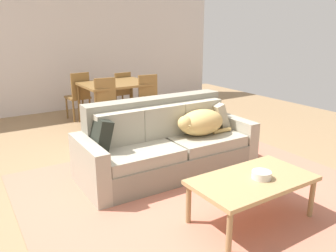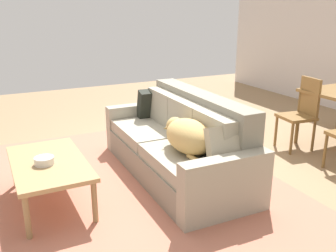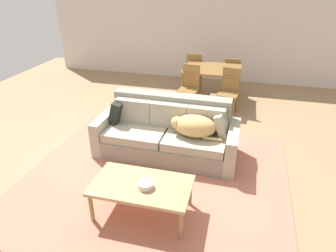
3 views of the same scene
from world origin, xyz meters
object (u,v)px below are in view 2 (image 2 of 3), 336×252
(couch, at_px, (180,145))
(coffee_table, at_px, (49,165))
(bowl_on_coffee_table, at_px, (44,161))
(dog_on_left_cushion, at_px, (188,136))
(throw_pillow_by_right_arm, at_px, (227,146))
(throw_pillow_by_left_arm, at_px, (153,104))
(dining_chair_near_left, at_px, (302,111))

(couch, distance_m, coffee_table, 1.43)
(coffee_table, xyz_separation_m, bowl_on_coffee_table, (0.06, -0.04, 0.08))
(dog_on_left_cushion, bearing_deg, couch, 162.79)
(coffee_table, bearing_deg, throw_pillow_by_right_arm, 61.28)
(throw_pillow_by_left_arm, height_order, coffee_table, throw_pillow_by_left_arm)
(couch, xyz_separation_m, throw_pillow_by_left_arm, (-0.85, 0.06, 0.27))
(coffee_table, distance_m, bowl_on_coffee_table, 0.11)
(coffee_table, relative_size, dining_chair_near_left, 1.22)
(throw_pillow_by_right_arm, bearing_deg, couch, -178.18)
(dog_on_left_cushion, relative_size, dining_chair_near_left, 0.82)
(dog_on_left_cushion, height_order, dining_chair_near_left, dining_chair_near_left)
(dog_on_left_cushion, xyz_separation_m, dining_chair_near_left, (-0.43, 1.97, -0.09))
(throw_pillow_by_right_arm, xyz_separation_m, coffee_table, (-0.80, -1.45, -0.22))
(throw_pillow_by_left_arm, relative_size, dining_chair_near_left, 0.40)
(dining_chair_near_left, bearing_deg, throw_pillow_by_left_arm, -108.28)
(throw_pillow_by_right_arm, bearing_deg, bowl_on_coffee_table, -116.10)
(coffee_table, xyz_separation_m, dining_chair_near_left, (-0.05, 3.25, 0.13))
(dog_on_left_cushion, distance_m, bowl_on_coffee_table, 1.37)
(bowl_on_coffee_table, bearing_deg, dog_on_left_cushion, 76.52)
(dog_on_left_cushion, xyz_separation_m, coffee_table, (-0.38, -1.28, -0.22))
(couch, relative_size, coffee_table, 1.92)
(couch, bearing_deg, dining_chair_near_left, 90.98)
(couch, height_order, dog_on_left_cushion, couch)
(dog_on_left_cushion, bearing_deg, throw_pillow_by_left_arm, 172.10)
(bowl_on_coffee_table, height_order, dining_chair_near_left, dining_chair_near_left)
(throw_pillow_by_right_arm, relative_size, bowl_on_coffee_table, 2.05)
(throw_pillow_by_left_arm, bearing_deg, dining_chair_near_left, 64.26)
(couch, xyz_separation_m, coffee_table, (0.05, -1.43, 0.05))
(dog_on_left_cushion, relative_size, bowl_on_coffee_table, 4.34)
(dining_chair_near_left, bearing_deg, coffee_table, -81.69)
(couch, bearing_deg, bowl_on_coffee_table, -84.43)
(throw_pillow_by_left_arm, bearing_deg, dog_on_left_cushion, -8.99)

